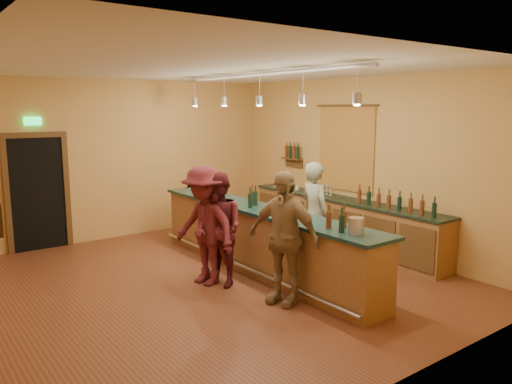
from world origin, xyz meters
TOP-DOWN VIEW (x-y plane):
  - floor at (0.00, 0.00)m, footprint 7.00×7.00m
  - ceiling at (0.00, 0.00)m, footprint 6.50×7.00m
  - wall_back at (0.00, 3.50)m, footprint 6.50×0.02m
  - wall_front at (0.00, -3.50)m, footprint 6.50×0.02m
  - wall_right at (3.25, 0.00)m, footprint 0.02×7.00m
  - doorway at (-1.70, 3.47)m, footprint 1.15×0.09m
  - tapestry at (3.23, 0.40)m, footprint 0.03×1.40m
  - bottle_shelf at (3.17, 1.90)m, footprint 0.17×0.55m
  - back_counter at (2.97, 0.18)m, footprint 0.60×4.55m
  - tasting_bar at (0.84, -0.00)m, footprint 0.73×5.10m
  - pendant_track at (0.84, -0.00)m, footprint 0.11×4.60m
  - bartender at (1.73, -0.36)m, footprint 0.48×0.68m
  - customer_a at (-0.04, -0.16)m, footprint 0.72×0.89m
  - customer_b at (0.29, -1.27)m, footprint 0.77×1.15m
  - customer_c at (-0.17, 0.01)m, footprint 0.89×1.27m
  - bar_stool at (1.42, 1.42)m, footprint 0.35×0.35m

SIDE VIEW (x-z plane):
  - floor at x=0.00m, z-range 0.00..0.00m
  - back_counter at x=2.97m, z-range -0.15..1.12m
  - bar_stool at x=1.42m, z-range 0.22..0.94m
  - tasting_bar at x=0.84m, z-range -0.08..1.30m
  - customer_a at x=-0.04m, z-range 0.00..1.72m
  - bartender at x=1.73m, z-range 0.00..1.77m
  - customer_c at x=-0.17m, z-range 0.00..1.80m
  - customer_b at x=0.29m, z-range 0.00..1.82m
  - doorway at x=-1.70m, z-range -0.11..2.36m
  - wall_back at x=0.00m, z-range 0.00..3.20m
  - wall_front at x=0.00m, z-range 0.00..3.20m
  - wall_right at x=3.25m, z-range 0.00..3.20m
  - bottle_shelf at x=3.17m, z-range 1.39..1.94m
  - tapestry at x=3.23m, z-range 1.05..2.65m
  - pendant_track at x=0.84m, z-range 2.73..3.24m
  - ceiling at x=0.00m, z-range 3.19..3.21m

